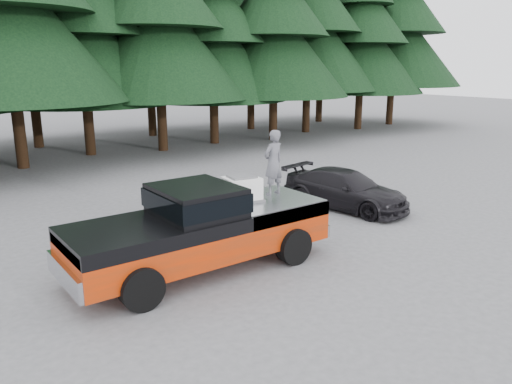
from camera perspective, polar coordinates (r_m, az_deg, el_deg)
ground at (r=11.35m, az=-3.86°, el=-8.59°), size 120.00×120.00×0.00m
pickup_truck at (r=11.07m, az=-6.29°, el=-5.57°), size 6.00×2.04×1.33m
truck_cab at (r=10.73m, az=-6.89°, el=-0.85°), size 1.66×1.90×0.59m
air_compressor at (r=11.59m, az=-1.62°, el=0.27°), size 0.87×0.76×0.54m
man_on_bed at (r=12.08m, az=1.99°, el=3.39°), size 0.62×0.45×1.58m
parked_car at (r=15.95m, az=10.17°, el=0.30°), size 2.41×4.37×1.20m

